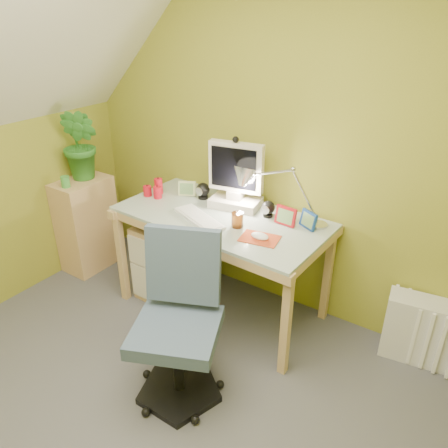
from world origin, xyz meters
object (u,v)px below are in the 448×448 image
Objects in this scene: potted_plant at (81,145)px; task_chair at (176,330)px; desk_lamp at (297,183)px; desk at (221,264)px; monitor at (236,174)px; radiator at (421,330)px; side_ledge at (87,224)px.

potted_plant is 1.77m from task_chair.
desk_lamp reaches higher than task_chair.
potted_plant is at bearing -173.98° from desk.
desk_lamp is at bearing -10.98° from monitor.
desk is at bearing 3.74° from potted_plant.
monitor is 1.28m from potted_plant.
monitor reaches higher than radiator.
potted_plant is 0.61× the size of task_chair.
potted_plant is at bearing 130.59° from task_chair.
potted_plant is at bearing -179.18° from monitor.
task_chair reaches higher than desk.
monitor is 0.84× the size of potted_plant.
task_chair is at bearing -86.63° from monitor.
side_ledge is at bearing 132.39° from task_chair.
potted_plant reaches higher than side_ledge.
desk is at bearing -177.17° from radiator.
task_chair is (0.25, -0.80, 0.09)m from desk.
desk is 1.83× the size of side_ledge.
task_chair is (0.25, -0.98, -0.54)m from monitor.
radiator is at bearing 8.78° from side_ledge.
desk_lamp reaches higher than monitor.
radiator is at bearing 7.75° from potted_plant.
task_chair is 1.54m from radiator.
side_ledge is 0.68m from potted_plant.
desk reaches higher than radiator.
potted_plant is 2.74m from radiator.
monitor is 0.61× the size of side_ledge.
desk is 2.51× the size of potted_plant.
potted_plant reaches higher than radiator.
desk_lamp is at bearing 8.74° from potted_plant.
desk_lamp is at bearing 177.20° from radiator.
monitor is (0.00, 0.18, 0.62)m from desk.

